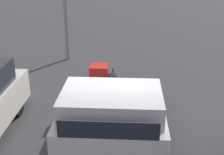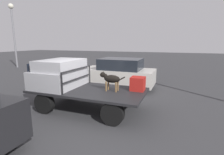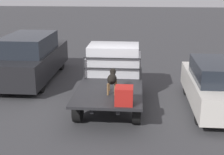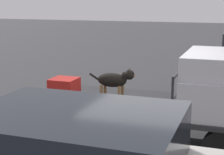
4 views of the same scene
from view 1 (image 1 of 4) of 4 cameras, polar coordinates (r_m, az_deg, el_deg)
name	(u,v)px [view 1 (image 1 of 4)]	position (r m, az deg, el deg)	size (l,w,h in m)	color
ground_plane	(115,143)	(7.42, 0.48, -11.84)	(80.00, 80.00, 0.00)	#38383A
flatbed_truck	(115,121)	(7.11, 0.49, -7.90)	(4.18, 2.06, 0.79)	black
truck_cab	(111,121)	(5.69, -0.14, -8.02)	(1.53, 1.94, 1.06)	#B7B7BC
truck_headboard	(114,101)	(6.39, 0.31, -4.37)	(0.04, 1.94, 0.76)	#232326
dog	(112,80)	(7.59, -0.03, -0.52)	(0.97, 0.28, 0.70)	brown
cargo_crate	(99,74)	(8.53, -2.35, 0.67)	(0.49, 0.49, 0.49)	#AD1E19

